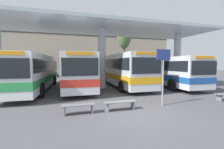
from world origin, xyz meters
TOP-DOWN VIEW (x-y plane):
  - ground_plane at (0.00, 0.00)m, footprint 100.00×100.00m
  - townhouse_backdrop at (0.00, 25.40)m, footprint 40.00×0.58m
  - station_canopy at (0.00, 7.84)m, footprint 22.66×6.95m
  - transit_bus_left_bay at (-6.11, 8.45)m, footprint 3.04×11.65m
  - transit_bus_center_bay at (-2.29, 8.95)m, footprint 3.03×11.48m
  - transit_bus_right_bay at (2.39, 8.28)m, footprint 2.88×10.12m
  - transit_bus_far_right_bay at (6.99, 7.71)m, footprint 3.05×10.78m
  - waiting_bench_mid_platform at (-0.61, 0.63)m, footprint 1.75×0.44m
  - waiting_bench_far_platform at (-2.75, 0.63)m, footprint 1.61×0.44m
  - info_sign_platform at (2.03, 0.78)m, footprint 0.90×0.09m
  - poplar_tree_behind_left at (5.57, 16.35)m, footprint 2.41×2.41m
  - parked_car_street at (-6.68, 22.47)m, footprint 4.51×2.27m

SIDE VIEW (x-z plane):
  - ground_plane at x=0.00m, z-range 0.00..0.00m
  - waiting_bench_far_platform at x=-2.75m, z-range 0.11..0.57m
  - waiting_bench_mid_platform at x=-0.61m, z-range 0.11..0.57m
  - parked_car_street at x=-6.68m, z-range -0.02..2.04m
  - transit_bus_far_right_bay at x=6.99m, z-range 0.19..3.24m
  - transit_bus_left_bay at x=-6.11m, z-range 0.20..3.35m
  - transit_bus_center_bay at x=-2.29m, z-range 0.19..3.42m
  - transit_bus_right_bay at x=2.39m, z-range 0.18..3.52m
  - info_sign_platform at x=2.03m, z-range 0.68..3.92m
  - station_canopy at x=0.00m, z-range 2.27..8.30m
  - townhouse_backdrop at x=0.00m, z-range 0.85..11.42m
  - poplar_tree_behind_left at x=5.57m, z-range 2.30..12.39m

